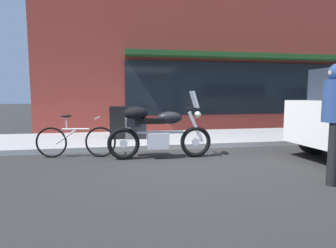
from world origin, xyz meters
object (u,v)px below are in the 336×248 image
(parked_bicycle, at_px, (76,141))
(sandwich_board_sign, at_px, (120,123))
(pedestrian_walking, at_px, (336,109))
(touring_motorcycle, at_px, (154,129))

(parked_bicycle, distance_m, sandwich_board_sign, 1.81)
(pedestrian_walking, xyz_separation_m, sandwich_board_sign, (-3.10, 4.02, -0.55))
(pedestrian_walking, height_order, sandwich_board_sign, pedestrian_walking)
(parked_bicycle, xyz_separation_m, pedestrian_walking, (4.03, -2.49, 0.77))
(touring_motorcycle, height_order, parked_bicycle, touring_motorcycle)
(touring_motorcycle, bearing_deg, sandwich_board_sign, 109.88)
(touring_motorcycle, relative_size, sandwich_board_sign, 2.43)
(pedestrian_walking, bearing_deg, sandwich_board_sign, 127.59)
(sandwich_board_sign, bearing_deg, parked_bicycle, -121.41)
(touring_motorcycle, distance_m, pedestrian_walking, 3.24)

